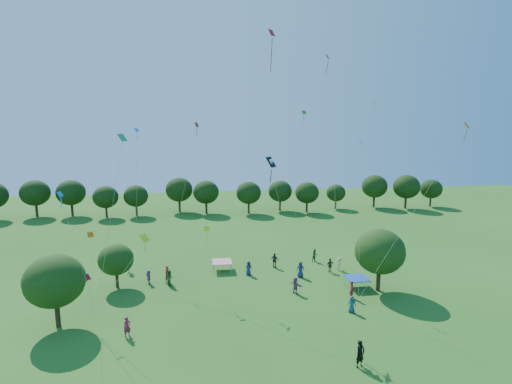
# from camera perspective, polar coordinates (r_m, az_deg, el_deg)

# --- Properties ---
(near_tree_west) EXTENTS (4.87, 4.87, 6.24)m
(near_tree_west) POSITION_cam_1_polar(r_m,az_deg,el_deg) (37.54, -26.82, -11.28)
(near_tree_west) COLOR #422B19
(near_tree_west) RESTS_ON ground
(near_tree_north) EXTENTS (3.58, 3.58, 4.65)m
(near_tree_north) POSITION_cam_1_polar(r_m,az_deg,el_deg) (44.05, -19.39, -9.09)
(near_tree_north) COLOR #422B19
(near_tree_north) RESTS_ON ground
(near_tree_east) EXTENTS (5.01, 5.01, 6.41)m
(near_tree_east) POSITION_cam_1_polar(r_m,az_deg,el_deg) (42.39, 17.28, -8.13)
(near_tree_east) COLOR #422B19
(near_tree_east) RESTS_ON ground
(treeline) EXTENTS (88.01, 8.77, 6.77)m
(treeline) POSITION_cam_1_polar(r_m,az_deg,el_deg) (76.19, -5.66, 0.05)
(treeline) COLOR #422B19
(treeline) RESTS_ON ground
(tent_red_stripe) EXTENTS (2.20, 2.20, 1.10)m
(tent_red_stripe) POSITION_cam_1_polar(r_m,az_deg,el_deg) (47.05, -4.88, -9.92)
(tent_red_stripe) COLOR red
(tent_red_stripe) RESTS_ON ground
(tent_blue) EXTENTS (2.20, 2.20, 1.10)m
(tent_blue) POSITION_cam_1_polar(r_m,az_deg,el_deg) (43.53, 14.22, -11.85)
(tent_blue) COLOR #1A48AD
(tent_blue) RESTS_ON ground
(man_in_black) EXTENTS (0.87, 0.73, 1.98)m
(man_in_black) POSITION_cam_1_polar(r_m,az_deg,el_deg) (30.85, 14.68, -21.48)
(man_in_black) COLOR black
(man_in_black) RESTS_ON ground
(crowd_person_0) EXTENTS (0.87, 0.74, 1.56)m
(crowd_person_0) POSITION_cam_1_polar(r_m,az_deg,el_deg) (38.30, 13.54, -15.32)
(crowd_person_0) COLOR navy
(crowd_person_0) RESTS_ON ground
(crowd_person_1) EXTENTS (0.80, 0.83, 1.88)m
(crowd_person_1) POSITION_cam_1_polar(r_m,az_deg,el_deg) (44.54, -12.52, -11.41)
(crowd_person_1) COLOR maroon
(crowd_person_1) RESTS_ON ground
(crowd_person_2) EXTENTS (0.85, 0.95, 1.70)m
(crowd_person_2) POSITION_cam_1_polar(r_m,az_deg,el_deg) (43.82, -12.23, -11.88)
(crowd_person_2) COLOR #2A6334
(crowd_person_2) RESTS_ON ground
(crowd_person_3) EXTENTS (0.87, 1.17, 1.63)m
(crowd_person_3) POSITION_cam_1_polar(r_m,az_deg,el_deg) (48.53, -17.80, -10.02)
(crowd_person_3) COLOR beige
(crowd_person_3) RESTS_ON ground
(crowd_person_4) EXTENTS (1.03, 0.60, 1.65)m
(crowd_person_4) POSITION_cam_1_polar(r_m,az_deg,el_deg) (47.20, 10.54, -10.26)
(crowd_person_4) COLOR #413534
(crowd_person_4) RESTS_ON ground
(crowd_person_5) EXTENTS (1.33, 1.64, 1.70)m
(crowd_person_5) POSITION_cam_1_polar(r_m,az_deg,el_deg) (41.21, 5.65, -13.13)
(crowd_person_5) COLOR #844D75
(crowd_person_5) RESTS_ON ground
(crowd_person_6) EXTENTS (0.90, 0.68, 1.63)m
(crowd_person_6) POSITION_cam_1_polar(r_m,az_deg,el_deg) (45.60, -1.06, -10.83)
(crowd_person_6) COLOR navy
(crowd_person_6) RESTS_ON ground
(crowd_person_7) EXTENTS (0.51, 0.71, 1.76)m
(crowd_person_7) POSITION_cam_1_polar(r_m,az_deg,el_deg) (41.03, 13.53, -13.42)
(crowd_person_7) COLOR maroon
(crowd_person_7) RESTS_ON ground
(crowd_person_8) EXTENTS (0.90, 0.67, 1.62)m
(crowd_person_8) POSITION_cam_1_polar(r_m,az_deg,el_deg) (50.32, 8.41, -8.94)
(crowd_person_8) COLOR #2C5826
(crowd_person_8) RESTS_ON ground
(crowd_person_9) EXTENTS (0.87, 1.09, 1.53)m
(crowd_person_9) POSITION_cam_1_polar(r_m,az_deg,el_deg) (47.96, 11.82, -10.05)
(crowd_person_9) COLOR #AD9A8A
(crowd_person_9) RESTS_ON ground
(crowd_person_10) EXTENTS (1.12, 1.03, 1.79)m
(crowd_person_10) POSITION_cam_1_polar(r_m,az_deg,el_deg) (47.86, 2.69, -9.73)
(crowd_person_10) COLOR #362E2B
(crowd_person_10) RESTS_ON ground
(crowd_person_11) EXTENTS (0.85, 1.46, 1.47)m
(crowd_person_11) POSITION_cam_1_polar(r_m,az_deg,el_deg) (44.84, -15.10, -11.65)
(crowd_person_11) COLOR #844F88
(crowd_person_11) RESTS_ON ground
(crowd_person_12) EXTENTS (0.98, 0.69, 1.78)m
(crowd_person_12) POSITION_cam_1_polar(r_m,az_deg,el_deg) (45.30, 6.37, -10.93)
(crowd_person_12) COLOR navy
(crowd_person_12) RESTS_ON ground
(crowd_person_13) EXTENTS (0.74, 0.69, 1.67)m
(crowd_person_13) POSITION_cam_1_polar(r_m,az_deg,el_deg) (35.11, -17.93, -17.85)
(crowd_person_13) COLOR maroon
(crowd_person_13) RESTS_ON ground
(pirate_kite) EXTENTS (3.40, 1.22, 12.62)m
(pirate_kite) POSITION_cam_1_polar(r_m,az_deg,el_deg) (35.57, 2.27, 3.85)
(pirate_kite) COLOR black
(red_high_kite) EXTENTS (6.27, 3.71, 24.26)m
(red_high_kite) POSITION_cam_1_polar(r_m,az_deg,el_deg) (38.80, 0.83, 15.50)
(red_high_kite) COLOR red
(small_kite_0) EXTENTS (1.00, 1.92, 2.93)m
(small_kite_0) POSITION_cam_1_polar(r_m,az_deg,el_deg) (37.31, -23.00, -11.47)
(small_kite_0) COLOR #BA0A27
(small_kite_1) EXTENTS (0.75, 2.93, 6.42)m
(small_kite_1) POSITION_cam_1_polar(r_m,az_deg,el_deg) (36.76, -22.52, -7.28)
(small_kite_1) COLOR orange
(small_kite_2) EXTENTS (5.61, 2.39, 5.63)m
(small_kite_2) POSITION_cam_1_polar(r_m,az_deg,el_deg) (39.97, -8.08, -6.41)
(small_kite_2) COLOR #DEEE15
(small_kite_3) EXTENTS (1.17, 1.34, 16.97)m
(small_kite_3) POSITION_cam_1_polar(r_m,az_deg,el_deg) (45.79, 6.42, 5.93)
(small_kite_3) COLOR #2A8518
(small_kite_4) EXTENTS (0.37, 1.60, 14.19)m
(small_kite_4) POSITION_cam_1_polar(r_m,az_deg,el_deg) (36.88, 14.65, 1.54)
(small_kite_4) COLOR #114FAE
(small_kite_5) EXTENTS (1.70, 1.63, 21.99)m
(small_kite_5) POSITION_cam_1_polar(r_m,az_deg,el_deg) (39.85, 10.64, 10.23)
(small_kite_5) COLOR #841997
(small_kite_6) EXTENTS (4.58, 2.79, 17.85)m
(small_kite_6) POSITION_cam_1_polar(r_m,az_deg,el_deg) (42.33, 15.13, 5.76)
(small_kite_6) COLOR silver
(small_kite_7) EXTENTS (0.65, 6.29, 15.01)m
(small_kite_7) POSITION_cam_1_polar(r_m,az_deg,el_deg) (48.91, -16.68, 4.73)
(small_kite_7) COLOR #0EB8D5
(small_kite_8) EXTENTS (3.78, 1.28, 15.68)m
(small_kite_8) POSITION_cam_1_polar(r_m,az_deg,el_deg) (45.08, -9.23, 5.54)
(small_kite_8) COLOR red
(small_kite_9) EXTENTS (6.80, 3.93, 15.65)m
(small_kite_9) POSITION_cam_1_polar(r_m,az_deg,el_deg) (35.38, 25.06, 3.40)
(small_kite_9) COLOR orange
(small_kite_10) EXTENTS (5.29, 4.51, 7.77)m
(small_kite_10) POSITION_cam_1_polar(r_m,az_deg,el_deg) (30.42, -16.63, -8.00)
(small_kite_10) COLOR #BDF115
(small_kite_11) EXTENTS (3.92, 4.23, 14.86)m
(small_kite_11) POSITION_cam_1_polar(r_m,az_deg,el_deg) (29.76, -19.34, 1.72)
(small_kite_11) COLOR #1C9A4D
(small_kite_12) EXTENTS (2.65, 1.39, 10.18)m
(small_kite_12) POSITION_cam_1_polar(r_m,az_deg,el_deg) (35.46, -25.33, -3.54)
(small_kite_12) COLOR #1382C3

